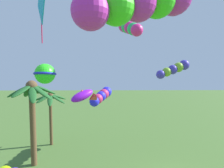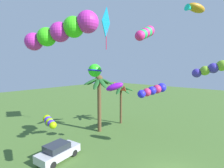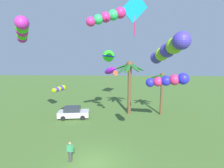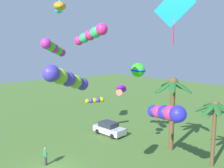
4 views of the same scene
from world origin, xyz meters
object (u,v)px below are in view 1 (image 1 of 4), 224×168
Objects in this scene: kite_tube_7 at (174,69)px; kite_tube_5 at (143,3)px; kite_tube_2 at (102,96)px; kite_fish_4 at (173,10)px; palm_tree_0 at (32,102)px; kite_tube_0 at (129,28)px; kite_ball_1 at (45,74)px; kite_fish_8 at (84,96)px; kite_diamond_6 at (41,4)px; palm_tree_1 at (50,103)px.

kite_tube_5 is at bearing 156.50° from kite_tube_7.
kite_tube_2 is 2.04× the size of kite_fish_4.
kite_fish_4 is at bearing -95.63° from palm_tree_0.
kite_tube_2 is at bearing 73.12° from kite_tube_7.
kite_ball_1 is at bearing 92.92° from kite_tube_0.
kite_ball_1 is at bearing 99.79° from kite_fish_4.
kite_tube_0 is at bearing -87.08° from kite_ball_1.
kite_fish_8 is at bearing 100.47° from kite_fish_4.
kite_diamond_6 is at bearing -62.42° from palm_tree_0.
kite_tube_7 reaches higher than palm_tree_1.
kite_tube_0 is (-2.43, -7.91, 5.64)m from palm_tree_0.
kite_tube_2 is at bearing -30.40° from kite_ball_1.
kite_ball_1 is at bearing 36.30° from kite_tube_5.
kite_tube_0 is at bearing -3.25° from kite_tube_5.
palm_tree_0 is at bearing 84.37° from kite_fish_4.
kite_tube_7 is at bearing -23.50° from kite_tube_5.
palm_tree_1 is 17.15m from kite_tube_5.
kite_tube_5 is at bearing -147.70° from kite_diamond_6.
kite_fish_4 is at bearing -23.49° from kite_tube_5.
palm_tree_0 is 8.24m from kite_diamond_6.
kite_tube_0 is 8.05m from kite_diamond_6.
kite_diamond_6 is at bearing 122.01° from kite_tube_2.
kite_tube_7 is at bearing -103.26° from palm_tree_1.
palm_tree_1 is 9.94m from kite_diamond_6.
kite_fish_4 is 0.60× the size of kite_tube_7.
kite_tube_0 reaches higher than palm_tree_0.
kite_ball_1 is 0.45× the size of kite_tube_5.
kite_tube_5 is 1.70× the size of kite_fish_8.
kite_tube_0 is 7.72m from kite_tube_5.
kite_tube_0 is 0.64× the size of kite_diamond_6.
kite_fish_8 is at bearing 115.92° from kite_tube_7.
palm_tree_1 is at bearing 81.25° from kite_tube_2.
kite_diamond_6 is 2.43× the size of kite_fish_8.
palm_tree_1 is 1.77× the size of kite_tube_7.
kite_tube_2 is (-0.86, -5.61, 0.92)m from palm_tree_1.
palm_tree_0 reaches higher than kite_tube_2.
kite_fish_4 is (-4.62, -5.65, 7.23)m from kite_tube_2.
kite_diamond_6 is at bearing 53.88° from kite_fish_8.
palm_tree_1 is 2.74× the size of kite_fish_8.
kite_ball_1 is 9.39m from kite_tube_5.
kite_diamond_6 is at bearing 94.94° from kite_tube_7.
palm_tree_0 is at bearing 72.96° from kite_tube_0.
kite_ball_1 is 7.61m from kite_tube_2.
kite_ball_1 is 6.67m from kite_diamond_6.
kite_ball_1 is 0.77× the size of kite_fish_8.
palm_tree_0 is at bearing 37.33° from kite_ball_1.
kite_tube_0 reaches higher than kite_tube_5.
kite_tube_5 is at bearing -172.64° from kite_tube_2.
kite_tube_0 is 1.56× the size of kite_fish_8.
kite_tube_5 reaches higher than palm_tree_1.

